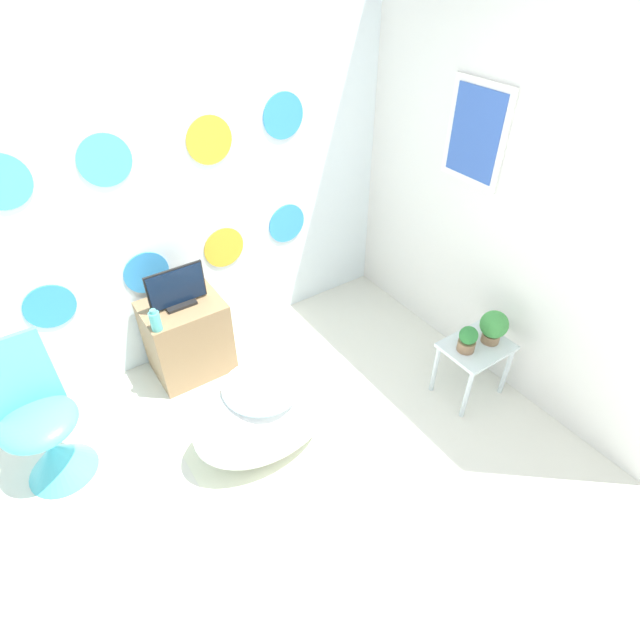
{
  "coord_description": "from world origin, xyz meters",
  "views": [
    {
      "loc": [
        -0.84,
        -0.79,
        2.56
      ],
      "look_at": [
        0.39,
        1.02,
        0.78
      ],
      "focal_mm": 28.0,
      "sensor_mm": 36.0,
      "label": 1
    }
  ],
  "objects_px": {
    "vase": "(155,321)",
    "potted_plant_right": "(494,326)",
    "tv": "(177,290)",
    "potted_plant_left": "(468,339)",
    "bathtub": "(265,415)",
    "chair": "(48,439)"
  },
  "relations": [
    {
      "from": "potted_plant_right",
      "to": "chair",
      "type": "bearing_deg",
      "value": 160.09
    },
    {
      "from": "vase",
      "to": "potted_plant_right",
      "type": "relative_size",
      "value": 0.67
    },
    {
      "from": "vase",
      "to": "potted_plant_right",
      "type": "xyz_separation_m",
      "value": [
        1.77,
        -1.13,
        -0.09
      ]
    },
    {
      "from": "tv",
      "to": "potted_plant_left",
      "type": "height_order",
      "value": "tv"
    },
    {
      "from": "chair",
      "to": "vase",
      "type": "height_order",
      "value": "chair"
    },
    {
      "from": "vase",
      "to": "potted_plant_right",
      "type": "height_order",
      "value": "vase"
    },
    {
      "from": "vase",
      "to": "potted_plant_right",
      "type": "bearing_deg",
      "value": -32.66
    },
    {
      "from": "vase",
      "to": "bathtub",
      "type": "bearing_deg",
      "value": -66.58
    },
    {
      "from": "chair",
      "to": "potted_plant_right",
      "type": "xyz_separation_m",
      "value": [
        2.54,
        -0.92,
        0.26
      ]
    },
    {
      "from": "potted_plant_left",
      "to": "bathtub",
      "type": "bearing_deg",
      "value": 163.75
    },
    {
      "from": "chair",
      "to": "potted_plant_right",
      "type": "bearing_deg",
      "value": -19.91
    },
    {
      "from": "tv",
      "to": "vase",
      "type": "distance_m",
      "value": 0.27
    },
    {
      "from": "chair",
      "to": "potted_plant_left",
      "type": "height_order",
      "value": "chair"
    },
    {
      "from": "bathtub",
      "to": "vase",
      "type": "relative_size",
      "value": 5.76
    },
    {
      "from": "tv",
      "to": "potted_plant_left",
      "type": "relative_size",
      "value": 2.14
    },
    {
      "from": "chair",
      "to": "potted_plant_right",
      "type": "distance_m",
      "value": 2.72
    },
    {
      "from": "tv",
      "to": "vase",
      "type": "relative_size",
      "value": 2.51
    },
    {
      "from": "bathtub",
      "to": "tv",
      "type": "relative_size",
      "value": 2.3
    },
    {
      "from": "chair",
      "to": "potted_plant_left",
      "type": "distance_m",
      "value": 2.52
    },
    {
      "from": "bathtub",
      "to": "vase",
      "type": "xyz_separation_m",
      "value": [
        -0.32,
        0.74,
        0.37
      ]
    },
    {
      "from": "chair",
      "to": "potted_plant_left",
      "type": "relative_size",
      "value": 5.05
    },
    {
      "from": "bathtub",
      "to": "chair",
      "type": "distance_m",
      "value": 1.21
    }
  ]
}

